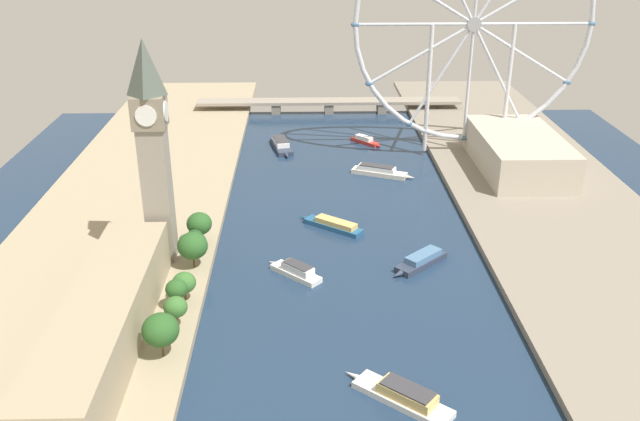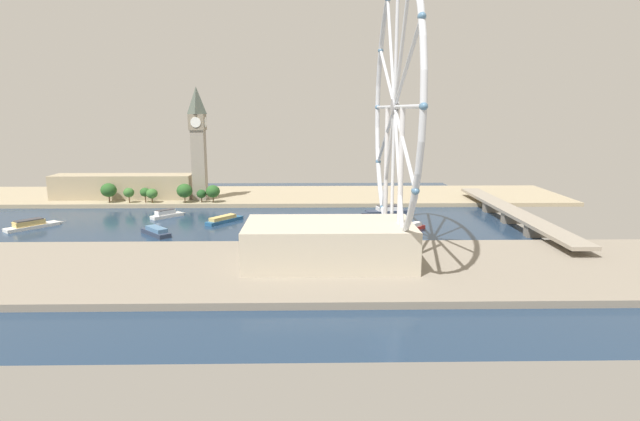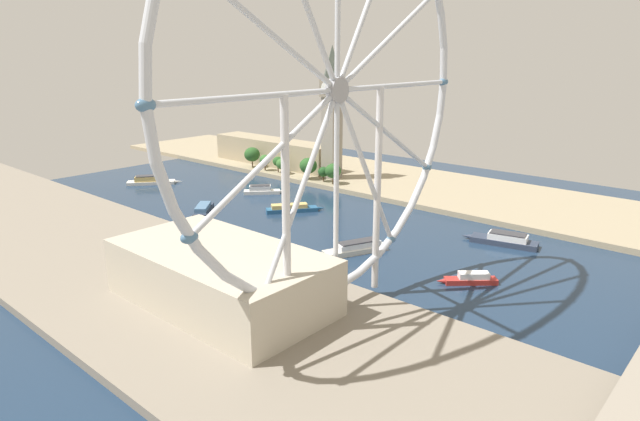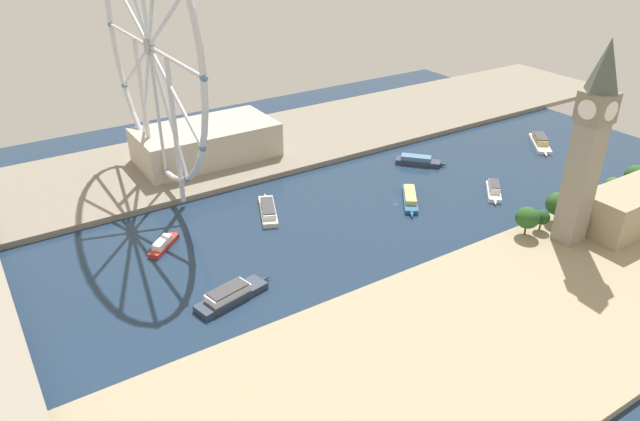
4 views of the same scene
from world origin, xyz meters
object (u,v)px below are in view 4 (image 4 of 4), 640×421
at_px(tour_boat_4, 268,209).
at_px(tour_boat_5, 540,142).
at_px(riverside_hall, 206,142).
at_px(tour_boat_3, 164,244).
at_px(tour_boat_0, 418,161).
at_px(tour_boat_2, 232,294).
at_px(tour_boat_6, 494,190).
at_px(clock_tower, 589,143).
at_px(tour_boat_1, 410,198).
at_px(ferris_wheel, 149,48).

height_order(tour_boat_4, tour_boat_5, tour_boat_5).
xyz_separation_m(riverside_hall, tour_boat_5, (-86.12, -182.39, -10.16)).
relative_size(tour_boat_3, tour_boat_5, 0.63).
height_order(tour_boat_0, tour_boat_2, tour_boat_2).
distance_m(tour_boat_5, tour_boat_6, 81.57).
distance_m(clock_tower, tour_boat_4, 143.89).
distance_m(tour_boat_2, tour_boat_6, 152.92).
xyz_separation_m(tour_boat_1, tour_boat_3, (24.74, 118.83, -0.10)).
height_order(riverside_hall, tour_boat_1, riverside_hall).
relative_size(ferris_wheel, tour_boat_5, 4.41).
height_order(clock_tower, tour_boat_1, clock_tower).
relative_size(clock_tower, tour_boat_0, 3.48).
bearing_deg(tour_boat_0, tour_boat_6, -34.04).
bearing_deg(ferris_wheel, tour_boat_5, -106.63).
bearing_deg(tour_boat_3, tour_boat_5, -44.75).
bearing_deg(ferris_wheel, tour_boat_0, -109.04).
bearing_deg(tour_boat_3, tour_boat_2, -122.99).
bearing_deg(riverside_hall, ferris_wheel, 124.55).
relative_size(clock_tower, tour_boat_2, 2.49).
xyz_separation_m(ferris_wheel, tour_boat_0, (-45.58, -132.09, -71.37)).
bearing_deg(clock_tower, ferris_wheel, 40.49).
relative_size(ferris_wheel, tour_boat_6, 6.21).
distance_m(ferris_wheel, tour_boat_3, 92.65).
xyz_separation_m(ferris_wheel, tour_boat_5, (-64.04, -214.46, -71.14)).
distance_m(tour_boat_2, tour_boat_4, 69.73).
relative_size(tour_boat_1, tour_boat_2, 0.83).
bearing_deg(tour_boat_1, tour_boat_3, -64.81).
relative_size(tour_boat_2, tour_boat_6, 1.59).
height_order(riverside_hall, tour_boat_0, riverside_hall).
bearing_deg(tour_boat_4, tour_boat_2, 163.58).
relative_size(tour_boat_1, tour_boat_5, 0.94).
xyz_separation_m(ferris_wheel, tour_boat_1, (-79.28, -97.05, -71.56)).
bearing_deg(tour_boat_0, ferris_wheel, -151.23).
height_order(ferris_wheel, tour_boat_1, ferris_wheel).
distance_m(tour_boat_4, tour_boat_6, 116.58).
height_order(riverside_hall, tour_boat_3, riverside_hall).
distance_m(clock_tower, tour_boat_3, 182.13).
distance_m(ferris_wheel, tour_boat_5, 234.85).
bearing_deg(riverside_hall, tour_boat_0, -124.08).
height_order(ferris_wheel, tour_boat_3, ferris_wheel).
bearing_deg(tour_boat_6, ferris_wheel, -81.28).
relative_size(riverside_hall, tour_boat_3, 3.95).
height_order(clock_tower, tour_boat_6, clock_tower).
distance_m(ferris_wheel, tour_boat_1, 144.31).
bearing_deg(tour_boat_0, tour_boat_2, -109.92).
relative_size(clock_tower, tour_boat_4, 2.58).
xyz_separation_m(tour_boat_2, tour_boat_6, (9.49, -152.62, -0.11)).
bearing_deg(ferris_wheel, tour_boat_1, -129.25).
distance_m(clock_tower, tour_boat_2, 153.96).
bearing_deg(tour_boat_6, tour_boat_0, -128.64).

